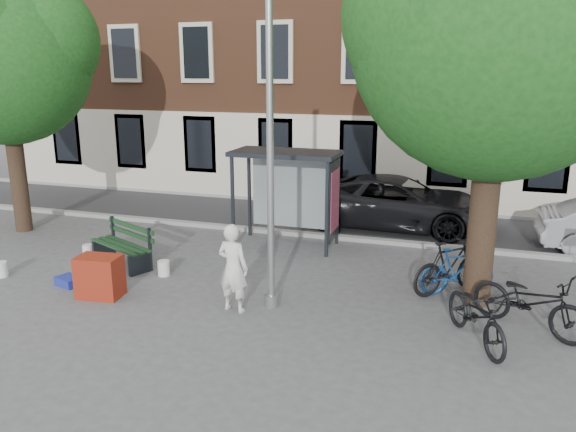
% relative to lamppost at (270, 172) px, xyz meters
% --- Properties ---
extents(ground, '(90.00, 90.00, 0.00)m').
position_rel_lamppost_xyz_m(ground, '(0.00, 0.00, -2.78)').
color(ground, '#4C4C4F').
rests_on(ground, ground).
extents(road, '(40.00, 4.00, 0.01)m').
position_rel_lamppost_xyz_m(road, '(0.00, 7.00, -2.78)').
color(road, '#28282B').
rests_on(road, ground).
extents(curb_near, '(40.00, 0.25, 0.12)m').
position_rel_lamppost_xyz_m(curb_near, '(0.00, 5.00, -2.72)').
color(curb_near, gray).
rests_on(curb_near, ground).
extents(curb_far, '(40.00, 0.25, 0.12)m').
position_rel_lamppost_xyz_m(curb_far, '(0.00, 9.00, -2.72)').
color(curb_far, gray).
rests_on(curb_far, ground).
extents(building_row, '(30.00, 8.00, 14.00)m').
position_rel_lamppost_xyz_m(building_row, '(0.00, 13.00, 4.22)').
color(building_row, brown).
rests_on(building_row, ground).
extents(lamppost, '(0.28, 0.35, 6.11)m').
position_rel_lamppost_xyz_m(lamppost, '(0.00, 0.00, 0.00)').
color(lamppost, '#9EA0A3').
rests_on(lamppost, ground).
extents(tree_right, '(5.76, 5.60, 8.20)m').
position_rel_lamppost_xyz_m(tree_right, '(4.01, 1.38, 2.83)').
color(tree_right, black).
rests_on(tree_right, ground).
extents(tree_left, '(5.18, 4.86, 7.40)m').
position_rel_lamppost_xyz_m(tree_left, '(-8.99, 2.88, 2.43)').
color(tree_left, black).
rests_on(tree_left, ground).
extents(bus_shelter, '(2.85, 1.45, 2.62)m').
position_rel_lamppost_xyz_m(bus_shelter, '(-0.61, 4.11, -0.87)').
color(bus_shelter, '#1E2328').
rests_on(bus_shelter, ground).
extents(painter, '(0.72, 0.53, 1.80)m').
position_rel_lamppost_xyz_m(painter, '(-0.65, -0.44, -1.88)').
color(painter, silver).
rests_on(painter, ground).
extents(bench, '(2.03, 1.38, 1.01)m').
position_rel_lamppost_xyz_m(bench, '(-4.32, 1.24, -2.32)').
color(bench, '#1E2328').
rests_on(bench, ground).
extents(bike_a, '(2.32, 1.79, 1.17)m').
position_rel_lamppost_xyz_m(bike_a, '(4.92, 0.39, -2.20)').
color(bike_a, black).
rests_on(bike_a, ground).
extents(bike_b, '(1.74, 1.25, 1.03)m').
position_rel_lamppost_xyz_m(bike_b, '(3.59, 1.87, -2.27)').
color(bike_b, navy).
rests_on(bike_b, ground).
extents(bike_c, '(1.57, 2.15, 1.08)m').
position_rel_lamppost_xyz_m(bike_c, '(3.98, -0.42, -2.24)').
color(bike_c, black).
rests_on(bike_c, ground).
extents(bike_d, '(1.78, 1.80, 1.18)m').
position_rel_lamppost_xyz_m(bike_d, '(3.43, 1.87, -2.19)').
color(bike_d, black).
rests_on(bike_d, ground).
extents(car_dark, '(5.74, 2.81, 1.57)m').
position_rel_lamppost_xyz_m(car_dark, '(1.69, 6.79, -2.00)').
color(car_dark, black).
rests_on(car_dark, ground).
extents(red_stand, '(0.96, 0.70, 0.90)m').
position_rel_lamppost_xyz_m(red_stand, '(-3.63, -0.66, -2.33)').
color(red_stand, maroon).
rests_on(red_stand, ground).
extents(blue_crate, '(0.64, 0.54, 0.20)m').
position_rel_lamppost_xyz_m(blue_crate, '(-4.72, -0.33, -2.68)').
color(blue_crate, navy).
rests_on(blue_crate, ground).
extents(bucket_a, '(0.34, 0.34, 0.36)m').
position_rel_lamppost_xyz_m(bucket_a, '(-5.49, 1.39, -2.60)').
color(bucket_a, silver).
rests_on(bucket_a, ground).
extents(bucket_b, '(0.33, 0.33, 0.36)m').
position_rel_lamppost_xyz_m(bucket_b, '(-3.00, 0.87, -2.60)').
color(bucket_b, white).
rests_on(bucket_b, ground).
extents(bucket_c, '(0.34, 0.34, 0.36)m').
position_rel_lamppost_xyz_m(bucket_c, '(-6.58, -0.36, -2.60)').
color(bucket_c, white).
rests_on(bucket_c, ground).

